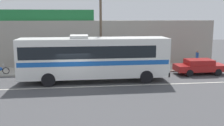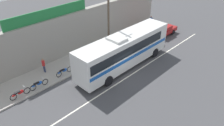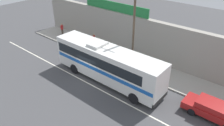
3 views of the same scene
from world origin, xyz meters
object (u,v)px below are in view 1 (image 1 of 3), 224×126
at_px(motorcycle_black, 32,69).
at_px(intercity_bus, 93,56).
at_px(parked_car, 200,66).
at_px(utility_pole, 101,25).
at_px(pedestrian_by_curb, 197,57).
at_px(pedestrian_far_left, 23,60).

bearing_deg(motorcycle_black, intercity_bus, -29.91).
relative_size(parked_car, motorcycle_black, 2.41).
distance_m(intercity_bus, utility_pole, 4.00).
xyz_separation_m(parked_car, pedestrian_by_curb, (1.02, 2.78, 0.39)).
relative_size(parked_car, pedestrian_by_curb, 2.71).
bearing_deg(pedestrian_by_curb, intercity_bus, -158.76).
bearing_deg(utility_pole, pedestrian_by_curb, 6.48).
distance_m(pedestrian_by_curb, pedestrian_far_left, 17.40).
height_order(motorcycle_black, pedestrian_by_curb, pedestrian_by_curb).
bearing_deg(pedestrian_far_left, utility_pole, -14.19).
xyz_separation_m(intercity_bus, parked_car, (9.81, 1.44, -1.33)).
xyz_separation_m(utility_pole, motorcycle_black, (-6.31, 0.04, -3.90)).
relative_size(parked_car, utility_pole, 0.55).
bearing_deg(intercity_bus, motorcycle_black, 150.09).
distance_m(parked_car, pedestrian_by_curb, 2.98).
xyz_separation_m(parked_car, pedestrian_far_left, (-16.36, 3.52, 0.30)).
bearing_deg(utility_pole, pedestrian_far_left, 165.81).
height_order(parked_car, utility_pole, utility_pole).
relative_size(utility_pole, pedestrian_far_left, 5.35).
relative_size(motorcycle_black, pedestrian_far_left, 1.22).
xyz_separation_m(pedestrian_by_curb, pedestrian_far_left, (-17.39, 0.75, -0.08)).
bearing_deg(utility_pole, motorcycle_black, 179.59).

